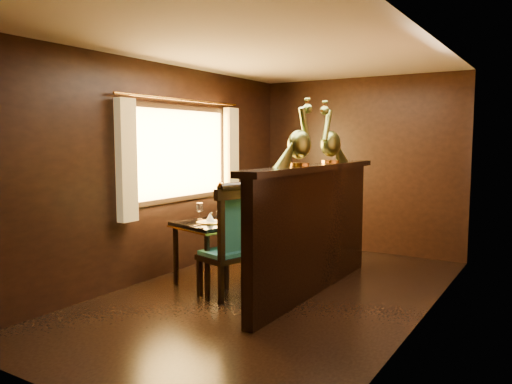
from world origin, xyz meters
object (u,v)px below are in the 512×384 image
dining_table (229,225)px  peacock_left (299,132)px  chair_left (230,238)px  chair_right (270,219)px  peacock_right (331,132)px

dining_table → peacock_left: (1.03, -0.27, 1.05)m
chair_left → peacock_left: 1.27m
chair_right → peacock_left: bearing=-26.8°
chair_left → chair_right: bearing=116.0°
peacock_left → chair_right: bearing=133.3°
peacock_right → chair_right: bearing=169.6°
chair_left → peacock_left: size_ratio=1.81×
chair_right → peacock_left: size_ratio=1.84×
chair_left → peacock_left: peacock_left is taller
chair_left → peacock_left: (0.64, 0.27, 1.06)m
chair_left → peacock_left: bearing=38.1°
peacock_left → chair_left: bearing=-157.2°
dining_table → chair_left: bearing=-37.8°
chair_left → chair_right: size_ratio=0.98×
dining_table → peacock_right: bearing=41.1°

